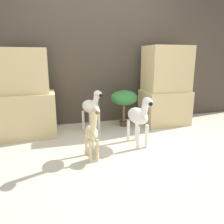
{
  "coord_description": "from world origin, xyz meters",
  "views": [
    {
      "loc": [
        -0.79,
        -2.25,
        1.13
      ],
      "look_at": [
        0.04,
        0.66,
        0.38
      ],
      "focal_mm": 35.0,
      "sensor_mm": 36.0,
      "label": 1
    }
  ],
  "objects_px": {
    "giraffe_figurine": "(92,130)",
    "zebra_right": "(139,116)",
    "potted_palm_front": "(124,99)",
    "zebra_left": "(91,107)"
  },
  "relations": [
    {
      "from": "giraffe_figurine",
      "to": "zebra_right",
      "type": "bearing_deg",
      "value": 21.14
    },
    {
      "from": "zebra_right",
      "to": "giraffe_figurine",
      "type": "height_order",
      "value": "zebra_right"
    },
    {
      "from": "giraffe_figurine",
      "to": "potted_palm_front",
      "type": "distance_m",
      "value": 1.35
    },
    {
      "from": "zebra_left",
      "to": "giraffe_figurine",
      "type": "height_order",
      "value": "zebra_left"
    },
    {
      "from": "zebra_right",
      "to": "giraffe_figurine",
      "type": "xyz_separation_m",
      "value": [
        -0.66,
        -0.26,
        -0.05
      ]
    },
    {
      "from": "zebra_right",
      "to": "potted_palm_front",
      "type": "distance_m",
      "value": 0.87
    },
    {
      "from": "zebra_left",
      "to": "giraffe_figurine",
      "type": "distance_m",
      "value": 0.99
    },
    {
      "from": "zebra_right",
      "to": "potted_palm_front",
      "type": "bearing_deg",
      "value": 83.52
    },
    {
      "from": "zebra_left",
      "to": "potted_palm_front",
      "type": "height_order",
      "value": "zebra_left"
    },
    {
      "from": "zebra_right",
      "to": "zebra_left",
      "type": "bearing_deg",
      "value": 123.98
    }
  ]
}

